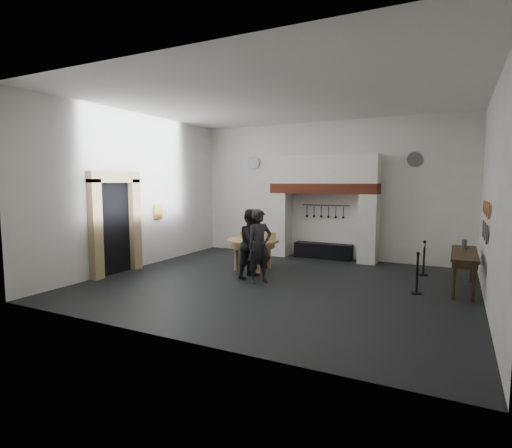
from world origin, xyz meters
The scene contains 39 objects.
floor centered at (0.00, 0.00, 0.00)m, with size 9.00×8.00×0.02m, color black.
ceiling centered at (0.00, 0.00, 4.50)m, with size 9.00×8.00×0.02m, color silver.
wall_back centered at (0.00, 4.00, 2.25)m, with size 9.00×0.02×4.50m, color white.
wall_front centered at (0.00, -4.00, 2.25)m, with size 9.00×0.02×4.50m, color white.
wall_left centered at (-4.50, 0.00, 2.25)m, with size 0.02×8.00×4.50m, color white.
wall_right centered at (4.50, 0.00, 2.25)m, with size 0.02×8.00×4.50m, color white.
chimney_pier_left centered at (-1.48, 3.65, 1.07)m, with size 0.55×0.70×2.15m, color silver.
chimney_pier_right centered at (1.48, 3.65, 1.07)m, with size 0.55×0.70×2.15m, color silver.
hearth_brick_band centered at (0.00, 3.65, 2.31)m, with size 3.50×0.72×0.32m, color #9E442B.
chimney_hood centered at (0.00, 3.65, 2.92)m, with size 3.50×0.70×0.90m, color silver.
iron_range centered at (0.00, 3.72, 0.25)m, with size 1.90×0.45×0.50m, color black.
utensil_rail centered at (0.00, 3.92, 1.75)m, with size 0.02×0.02×1.60m, color black.
door_recess centered at (-4.47, -1.00, 1.25)m, with size 0.04×1.10×2.50m, color black.
door_jamb_near centered at (-4.38, -1.70, 1.30)m, with size 0.22×0.30×2.60m, color tan.
door_jamb_far centered at (-4.38, -0.30, 1.30)m, with size 0.22×0.30×2.60m, color tan.
door_lintel centered at (-4.38, -1.00, 2.65)m, with size 0.22×1.70×0.30m, color tan.
wall_plaque centered at (-4.45, 0.80, 1.60)m, with size 0.05×0.34×0.44m, color gold.
work_table centered at (-1.30, 1.17, 0.84)m, with size 1.48×1.48×0.07m, color tan.
pumpkin centered at (-1.10, 1.27, 1.03)m, with size 0.36×0.36×0.31m, color orange.
cheese_block_big centered at (-0.80, 1.12, 0.99)m, with size 0.22×0.22×0.24m, color #DAD182.
cheese_block_small centered at (-0.82, 1.42, 0.97)m, with size 0.18×0.18×0.20m, color #E4D888.
wicker_basket centered at (-1.45, 1.02, 0.98)m, with size 0.32×0.32×0.22m, color olive.
bread_loaf centered at (-1.40, 1.52, 0.94)m, with size 0.31×0.18×0.13m, color #A77C3B.
visitor_near centered at (-0.47, -0.10, 0.92)m, with size 0.67×0.44×1.85m, color #222127.
visitor_far centered at (-0.87, 0.30, 0.91)m, with size 0.88×0.69×1.81m, color black.
side_table centered at (4.10, 1.38, 0.87)m, with size 0.55×2.20×0.06m, color #332512.
pewter_jug centered at (4.10, 1.98, 1.01)m, with size 0.12×0.12×0.22m, color #48494D.
copper_pan_a centered at (4.46, 0.20, 1.95)m, with size 0.34×0.34×0.03m, color #C6662D.
copper_pan_b centered at (4.46, 0.75, 1.95)m, with size 0.32×0.32×0.03m, color #C6662D.
copper_pan_c centered at (4.46, 1.30, 1.95)m, with size 0.30×0.30×0.03m, color #C6662D.
copper_pan_d centered at (4.46, 1.85, 1.95)m, with size 0.28×0.28×0.03m, color #C6662D.
pewter_plate_left centered at (4.46, 0.40, 1.45)m, with size 0.40×0.40×0.03m, color #4C4C51.
pewter_plate_mid centered at (4.46, 1.00, 1.45)m, with size 0.40×0.40×0.03m, color #4C4C51.
pewter_plate_right centered at (4.46, 1.60, 1.45)m, with size 0.40×0.40×0.03m, color #4C4C51.
pewter_plate_back_left centered at (-2.70, 3.96, 3.20)m, with size 0.44×0.44×0.03m, color #4C4C51.
pewter_plate_back_right centered at (2.70, 3.96, 3.20)m, with size 0.44×0.44×0.03m, color #4C4C51.
barrier_post_near centered at (3.16, 0.58, 0.45)m, with size 0.05×0.05×0.90m, color black.
barrier_post_far centered at (3.16, 2.58, 0.45)m, with size 0.05×0.05×0.90m, color black.
barrier_rope centered at (3.16, 1.58, 0.85)m, with size 0.04×0.04×2.00m, color silver.
Camera 1 is at (3.89, -8.93, 2.51)m, focal length 28.00 mm.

